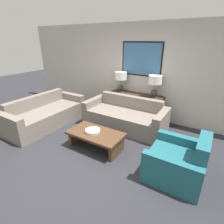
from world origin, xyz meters
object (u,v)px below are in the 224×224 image
at_px(couch_by_back_wall, 125,117).
at_px(coffee_table, 96,136).
at_px(table_lamp_left, 121,78).
at_px(armchair_near_back_wall, 178,162).
at_px(console_table, 136,106).
at_px(couch_by_side, 46,115).
at_px(decorative_bowl, 93,131).
at_px(table_lamp_right, 155,82).

bearing_deg(couch_by_back_wall, coffee_table, -93.57).
bearing_deg(table_lamp_left, armchair_near_back_wall, -40.53).
height_order(couch_by_back_wall, armchair_near_back_wall, armchair_near_back_wall).
relative_size(table_lamp_left, couch_by_back_wall, 0.27).
bearing_deg(coffee_table, console_table, 87.70).
xyz_separation_m(couch_by_side, coffee_table, (1.85, -0.19, -0.01)).
xyz_separation_m(couch_by_back_wall, decorative_bowl, (-0.14, -1.22, 0.11)).
xyz_separation_m(coffee_table, decorative_bowl, (-0.07, -0.01, 0.12)).
xyz_separation_m(console_table, table_lamp_right, (0.51, 0.00, 0.78)).
distance_m(console_table, armchair_near_back_wall, 2.46).
distance_m(coffee_table, armchair_near_back_wall, 1.71).
relative_size(table_lamp_right, coffee_table, 0.49).
distance_m(table_lamp_right, couch_by_back_wall, 1.22).
relative_size(table_lamp_right, couch_by_side, 0.27).
relative_size(decorative_bowl, armchair_near_back_wall, 0.35).
height_order(table_lamp_left, couch_by_back_wall, table_lamp_left).
height_order(couch_by_side, decorative_bowl, couch_by_side).
distance_m(console_table, table_lamp_left, 0.94).
bearing_deg(table_lamp_left, decorative_bowl, -78.77).
bearing_deg(couch_by_side, armchair_near_back_wall, -2.39).
relative_size(table_lamp_right, couch_by_back_wall, 0.27).
distance_m(table_lamp_left, decorative_bowl, 2.07).
bearing_deg(console_table, table_lamp_left, 180.00).
bearing_deg(couch_by_back_wall, couch_by_side, -152.18).
height_order(couch_by_side, coffee_table, couch_by_side).
relative_size(table_lamp_left, table_lamp_right, 1.00).
relative_size(coffee_table, armchair_near_back_wall, 1.28).
xyz_separation_m(table_lamp_right, armchair_near_back_wall, (1.12, -1.83, -0.88)).
distance_m(table_lamp_left, coffee_table, 2.12).
distance_m(decorative_bowl, armchair_near_back_wall, 1.78).
relative_size(couch_by_side, armchair_near_back_wall, 2.33).
distance_m(console_table, decorative_bowl, 1.89).
bearing_deg(couch_by_back_wall, table_lamp_left, 127.58).
relative_size(couch_by_side, coffee_table, 1.82).
bearing_deg(coffee_table, decorative_bowl, -170.06).
relative_size(table_lamp_right, decorative_bowl, 1.81).
xyz_separation_m(console_table, table_lamp_left, (-0.51, 0.00, 0.78)).
bearing_deg(table_lamp_left, console_table, 0.00).
height_order(table_lamp_left, table_lamp_right, same).
bearing_deg(table_lamp_right, coffee_table, -107.49).
height_order(console_table, coffee_table, console_table).
height_order(couch_by_back_wall, couch_by_side, same).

